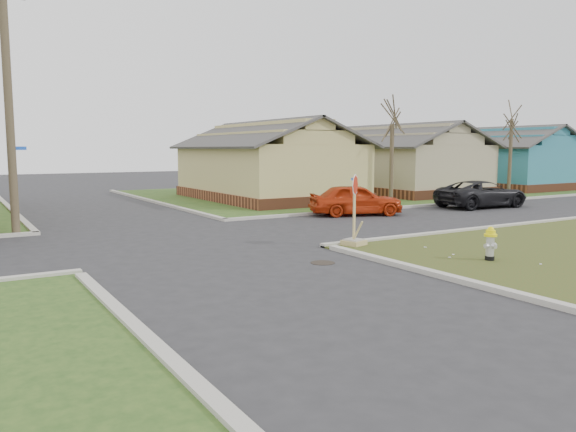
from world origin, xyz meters
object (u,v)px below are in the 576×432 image
fire_hydrant (490,242)px  red_sedan (356,200)px  utility_pole (8,99)px  stop_sign (354,230)px  dark_pickup (482,194)px

fire_hydrant → red_sedan: bearing=71.8°
utility_pole → stop_sign: bearing=-42.2°
stop_sign → dark_pickup: stop_sign is taller
dark_pickup → red_sedan: bearing=89.9°
red_sedan → stop_sign: bearing=161.9°
utility_pole → fire_hydrant: 16.01m
stop_sign → red_sedan: size_ratio=0.53×
utility_pole → fire_hydrant: utility_pole is taller
fire_hydrant → dark_pickup: bearing=41.3°
utility_pole → fire_hydrant: bearing=-48.4°
stop_sign → utility_pole: bearing=121.5°
red_sedan → dark_pickup: 7.69m
stop_sign → red_sedan: stop_sign is taller
fire_hydrant → dark_pickup: size_ratio=0.18×
fire_hydrant → stop_sign: stop_sign is taller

